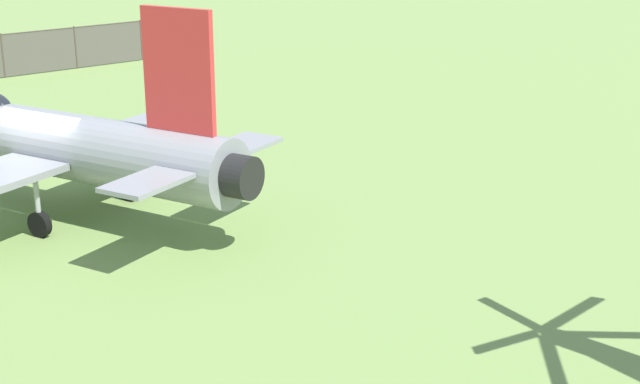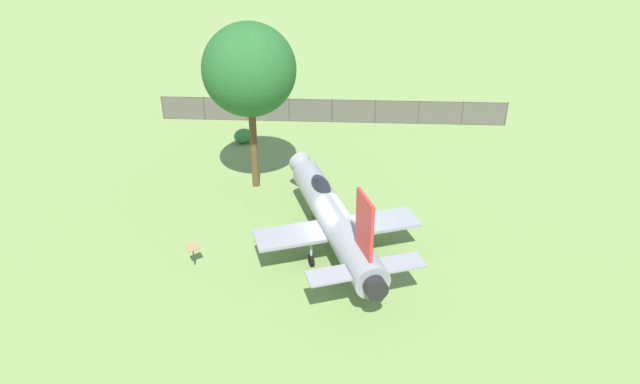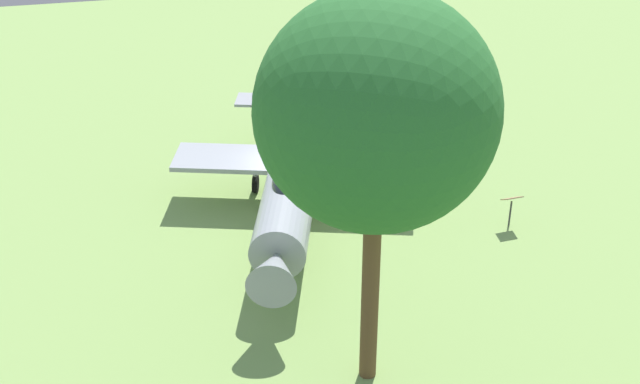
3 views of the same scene
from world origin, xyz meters
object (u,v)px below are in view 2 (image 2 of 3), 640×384
Objects in this scene: display_jet at (332,215)px; shade_tree at (249,70)px; shrub_near_fence at (243,136)px; info_plaque at (193,250)px.

display_jet is 9.62m from shade_tree.
info_plaque is (6.74, 13.21, 0.34)m from shrub_near_fence.
display_jet reaches higher than info_plaque.
shrub_near_fence is 1.17× the size of info_plaque.
info_plaque is at bearing 62.97° from shrub_near_fence.
shade_tree is at bearing -129.40° from info_plaque.
display_jet is 11.11× the size of info_plaque.
shrub_near_fence is at bearing 8.66° from display_jet.
display_jet is at bearing 100.17° from shade_tree.
display_jet is at bearing 169.82° from info_plaque.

